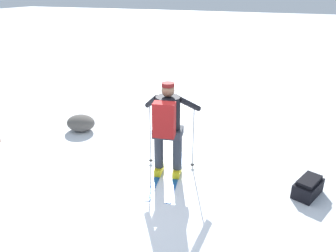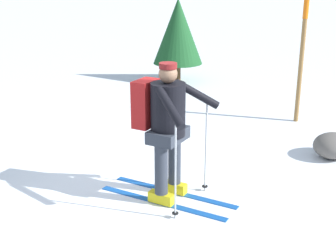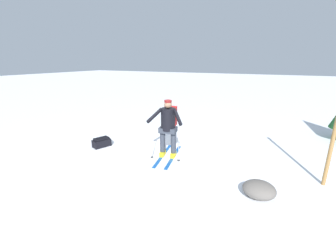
{
  "view_description": "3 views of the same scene",
  "coord_description": "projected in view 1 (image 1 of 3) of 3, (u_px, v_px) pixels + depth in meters",
  "views": [
    {
      "loc": [
        -1.84,
        3.82,
        2.94
      ],
      "look_at": [
        -0.02,
        -0.63,
        0.89
      ],
      "focal_mm": 35.0,
      "sensor_mm": 36.0,
      "label": 1
    },
    {
      "loc": [
        -3.81,
        -3.81,
        2.55
      ],
      "look_at": [
        -0.02,
        -0.63,
        0.89
      ],
      "focal_mm": 50.0,
      "sensor_mm": 36.0,
      "label": 2
    },
    {
      "loc": [
        2.56,
        -5.87,
        2.62
      ],
      "look_at": [
        -0.02,
        -0.63,
        0.89
      ],
      "focal_mm": 24.0,
      "sensor_mm": 36.0,
      "label": 3
    }
  ],
  "objects": [
    {
      "name": "rock_boulder",
      "position": [
        81.0,
        123.0,
        7.21
      ],
      "size": [
        0.63,
        0.54,
        0.35
      ],
      "primitive_type": "ellipsoid",
      "color": "#5B5651",
      "rests_on": "ground_plane"
    },
    {
      "name": "dropped_backpack",
      "position": [
        308.0,
        187.0,
        4.97
      ],
      "size": [
        0.47,
        0.6,
        0.29
      ],
      "color": "black",
      "rests_on": "ground_plane"
    },
    {
      "name": "ground_plane",
      "position": [
        151.0,
        194.0,
        5.05
      ],
      "size": [
        80.0,
        80.0,
        0.0
      ],
      "primitive_type": "plane",
      "color": "white"
    },
    {
      "name": "skier",
      "position": [
        168.0,
        124.0,
        5.17
      ],
      "size": [
        0.96,
        1.67,
        1.6
      ],
      "color": "#144C9E",
      "rests_on": "ground_plane"
    }
  ]
}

